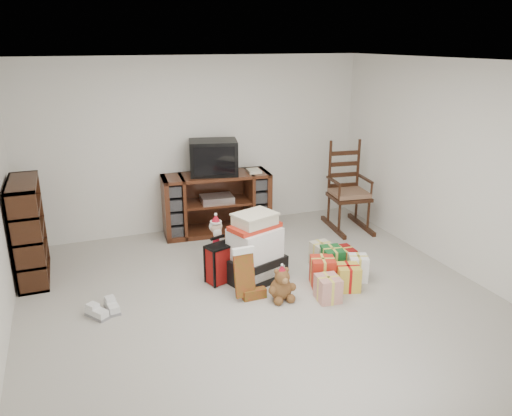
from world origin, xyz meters
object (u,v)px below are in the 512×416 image
Objects in this scene: tv_stand at (217,203)px; red_suitcase at (222,263)px; rocking_chair at (347,197)px; mrs_claus_figurine at (217,245)px; santa_figurine at (252,253)px; sneaker_pair at (105,310)px; crt_television at (214,157)px; gift_pile at (255,252)px; gift_cluster at (335,269)px; bookshelf at (29,232)px; teddy_bear at (281,286)px.

red_suitcase is at bearing -99.80° from tv_stand.
rocking_chair reaches higher than mrs_claus_figurine.
red_suitcase is at bearing -161.56° from santa_figurine.
santa_figurine is 1.85m from sneaker_pair.
sneaker_pair is at bearing -120.14° from crt_television.
gift_pile is 0.28m from santa_figurine.
mrs_claus_figurine is at bearing 136.97° from santa_figurine.
gift_pile is 0.73× the size of gift_cluster.
crt_television is at bearing 14.74° from bookshelf.
rocking_chair is 2.30m from mrs_claus_figurine.
gift_pile is at bearing -77.13° from crt_television.
santa_figurine reaches higher than gift_cluster.
santa_figurine is (0.43, 0.14, 0.00)m from red_suitcase.
rocking_chair is at bearing 15.01° from mrs_claus_figurine.
teddy_bear is 0.49× the size of crt_television.
crt_television reaches higher than teddy_bear.
bookshelf is 1.07× the size of gift_cluster.
teddy_bear is at bearing -35.72° from sneaker_pair.
gift_pile is 0.97m from gift_cluster.
sneaker_pair is (-1.73, -0.17, -0.31)m from gift_pile.
teddy_bear is 0.82m from gift_cluster.
tv_stand is at bearing 21.81° from sneaker_pair.
teddy_bear is 0.55× the size of mrs_claus_figurine.
mrs_claus_figurine is 1.79× the size of sneaker_pair.
tv_stand is 2.58m from sneaker_pair.
mrs_claus_figurine reaches higher than sneaker_pair.
crt_television reaches higher than gift_cluster.
gift_pile is 1.08× the size of crt_television.
tv_stand is 2.55m from bookshelf.
red_suitcase is at bearing -90.41° from crt_television.
gift_pile reaches higher than red_suitcase.
red_suitcase reaches higher than sneaker_pair.
bookshelf is 4.35m from rocking_chair.
red_suitcase reaches higher than teddy_bear.
gift_pile is at bearing -141.49° from rocking_chair.
teddy_bear reaches higher than gift_cluster.
gift_pile is 1.77m from sneaker_pair.
gift_pile is 0.65m from mrs_claus_figurine.
tv_stand is 1.94× the size of gift_pile.
crt_television is (1.75, 1.84, 1.07)m from sneaker_pair.
red_suitcase is 0.49× the size of gift_cluster.
mrs_claus_figurine is (0.08, 0.47, 0.02)m from red_suitcase.
mrs_claus_figurine is at bearing 142.44° from gift_cluster.
gift_cluster is (0.79, 0.21, -0.03)m from teddy_bear.
tv_stand is 1.15m from mrs_claus_figurine.
gift_cluster is at bearing -37.83° from red_suitcase.
bookshelf reaches higher than sneaker_pair.
mrs_claus_figurine is at bearing 98.08° from gift_pile.
sneaker_pair is at bearing -129.13° from tv_stand.
crt_television is at bearing 91.83° from santa_figurine.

